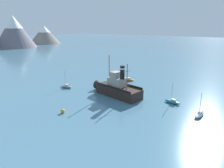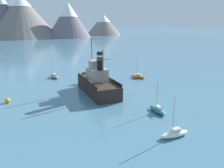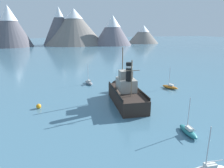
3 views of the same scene
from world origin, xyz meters
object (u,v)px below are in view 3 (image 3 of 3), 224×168
Objects in this scene: old_tugboat at (126,93)px; sailboat_grey at (89,82)px; sailboat_teal at (188,131)px; sailboat_orange at (170,87)px; mooring_buoy at (39,106)px.

old_tugboat is 15.43m from sailboat_grey.
sailboat_grey is 28.96m from sailboat_teal.
old_tugboat is 14.19m from sailboat_orange.
mooring_buoy is at bearing -175.80° from sailboat_orange.
old_tugboat is at bearing -10.01° from mooring_buoy.
sailboat_orange is at bearing 4.20° from mooring_buoy.
old_tugboat is at bearing 102.17° from sailboat_teal.
sailboat_grey is (-16.47, 10.28, 0.00)m from sailboat_orange.
sailboat_teal is 5.84× the size of mooring_buoy.
sailboat_orange is 19.41m from sailboat_grey.
sailboat_orange is at bearing 19.67° from old_tugboat.
sailboat_orange reaches higher than mooring_buoy.
sailboat_orange is 1.00× the size of sailboat_teal.
sailboat_orange is 20.84m from sailboat_teal.
mooring_buoy is (-15.11, 2.67, -1.41)m from old_tugboat.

